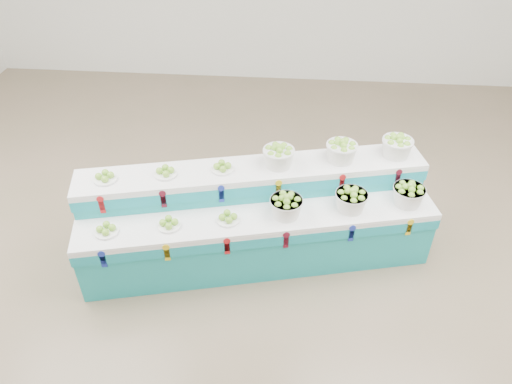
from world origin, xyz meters
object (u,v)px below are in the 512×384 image
(display_stand, at_px, (256,218))
(basket_lower_left, at_px, (286,206))
(basket_upper_right, at_px, (397,146))
(plate_upper_mid, at_px, (165,171))

(display_stand, relative_size, basket_lower_left, 11.21)
(basket_lower_left, bearing_deg, basket_upper_right, 32.99)
(plate_upper_mid, bearing_deg, basket_lower_left, -7.98)
(display_stand, height_order, plate_upper_mid, plate_upper_mid)
(basket_lower_left, height_order, plate_upper_mid, plate_upper_mid)
(display_stand, distance_m, plate_upper_mid, 1.09)
(plate_upper_mid, bearing_deg, display_stand, -0.90)
(basket_lower_left, distance_m, basket_upper_right, 1.41)
(display_stand, xyz_separation_m, basket_lower_left, (0.32, -0.16, 0.33))
(basket_lower_left, bearing_deg, plate_upper_mid, 172.02)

